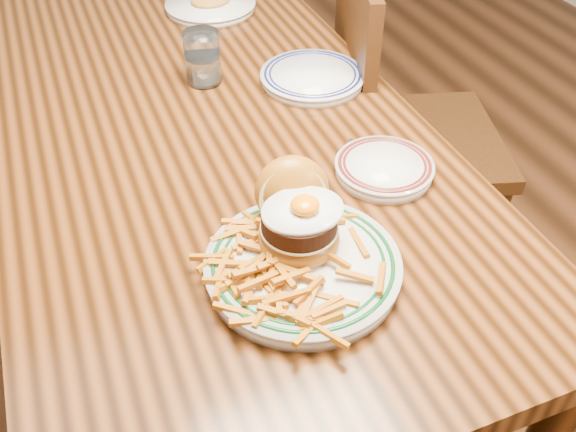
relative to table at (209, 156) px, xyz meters
name	(u,v)px	position (x,y,z in m)	size (l,w,h in m)	color
floor	(228,345)	(0.00, 0.00, -0.66)	(6.00, 6.00, 0.00)	black
table	(209,156)	(0.00, 0.00, 0.00)	(0.85, 1.60, 0.75)	black
chair_right	(394,127)	(0.55, 0.15, -0.15)	(0.56, 0.56, 0.95)	#3A220C
main_plate	(301,248)	(0.02, -0.46, 0.13)	(0.30, 0.32, 0.15)	silver
side_plate	(384,168)	(0.26, -0.30, 0.10)	(0.18, 0.19, 0.03)	silver
rear_plate	(312,77)	(0.27, 0.06, 0.10)	(0.23, 0.23, 0.03)	silver
water_glass	(203,61)	(0.05, 0.16, 0.14)	(0.08, 0.08, 0.12)	white
far_plate	(211,5)	(0.17, 0.52, 0.10)	(0.24, 0.24, 0.04)	silver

